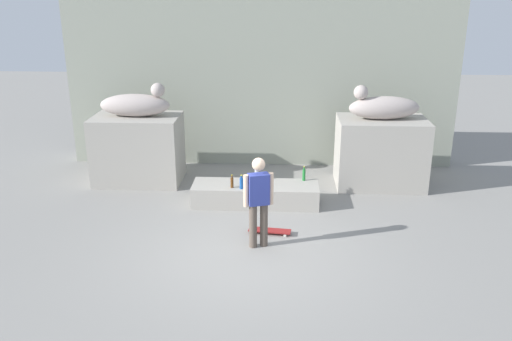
# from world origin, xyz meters

# --- Properties ---
(ground_plane) EXTENTS (40.00, 40.00, 0.00)m
(ground_plane) POSITION_xyz_m (0.00, 0.00, 0.00)
(ground_plane) COLOR gray
(facade_wall) EXTENTS (9.79, 0.60, 5.15)m
(facade_wall) POSITION_xyz_m (0.00, 5.20, 2.57)
(facade_wall) COLOR gray
(facade_wall) RESTS_ON ground_plane
(pedestal_left) EXTENTS (2.00, 1.29, 1.58)m
(pedestal_left) POSITION_xyz_m (-2.83, 3.52, 0.79)
(pedestal_left) COLOR #A39E93
(pedestal_left) RESTS_ON ground_plane
(pedestal_right) EXTENTS (2.00, 1.29, 1.58)m
(pedestal_right) POSITION_xyz_m (2.83, 3.52, 0.79)
(pedestal_right) COLOR #A39E93
(pedestal_right) RESTS_ON ground_plane
(statue_reclining_left) EXTENTS (1.61, 0.58, 0.78)m
(statue_reclining_left) POSITION_xyz_m (-2.80, 3.52, 1.87)
(statue_reclining_left) COLOR #B6A7A0
(statue_reclining_left) RESTS_ON pedestal_left
(statue_reclining_right) EXTENTS (1.65, 0.71, 0.78)m
(statue_reclining_right) POSITION_xyz_m (2.80, 3.52, 1.87)
(statue_reclining_right) COLOR #B6A7A0
(statue_reclining_right) RESTS_ON pedestal_right
(ledge_block) EXTENTS (2.68, 0.83, 0.44)m
(ledge_block) POSITION_xyz_m (0.00, 2.22, 0.22)
(ledge_block) COLOR #A39E93
(ledge_block) RESTS_ON ground_plane
(skater) EXTENTS (0.52, 0.30, 1.67)m
(skater) POSITION_xyz_m (0.15, 0.25, 0.92)
(skater) COLOR brown
(skater) RESTS_ON ground_plane
(skateboard) EXTENTS (0.82, 0.30, 0.08)m
(skateboard) POSITION_xyz_m (0.34, 0.77, 0.06)
(skateboard) COLOR maroon
(skateboard) RESTS_ON ground_plane
(bottle_green) EXTENTS (0.07, 0.07, 0.32)m
(bottle_green) POSITION_xyz_m (1.04, 2.51, 0.58)
(bottle_green) COLOR #1E722D
(bottle_green) RESTS_ON ledge_block
(bottle_brown) EXTENTS (0.06, 0.06, 0.29)m
(bottle_brown) POSITION_xyz_m (-0.48, 2.01, 0.56)
(bottle_brown) COLOR #593314
(bottle_brown) RESTS_ON ledge_block
(bottle_clear) EXTENTS (0.07, 0.07, 0.30)m
(bottle_clear) POSITION_xyz_m (0.01, 2.50, 0.57)
(bottle_clear) COLOR silver
(bottle_clear) RESTS_ON ledge_block
(bottle_blue) EXTENTS (0.08, 0.08, 0.30)m
(bottle_blue) POSITION_xyz_m (-0.28, 1.96, 0.57)
(bottle_blue) COLOR #194C99
(bottle_blue) RESTS_ON ledge_block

